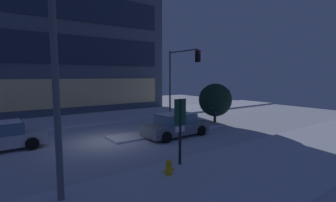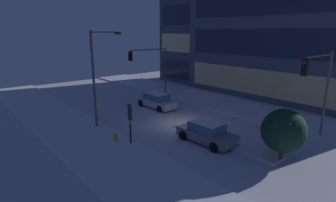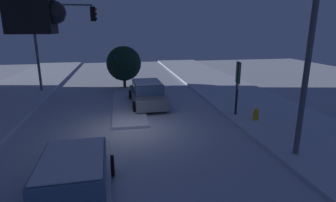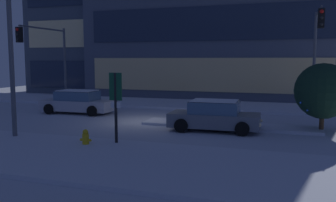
{
  "view_description": "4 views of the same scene",
  "coord_description": "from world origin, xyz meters",
  "px_view_note": "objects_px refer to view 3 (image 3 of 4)",
  "views": [
    {
      "loc": [
        -5.17,
        -13.55,
        3.89
      ],
      "look_at": [
        3.17,
        -1.77,
        2.38
      ],
      "focal_mm": 25.71,
      "sensor_mm": 36.0,
      "label": 1
    },
    {
      "loc": [
        16.27,
        -15.26,
        7.74
      ],
      "look_at": [
        0.77,
        -2.14,
        2.52
      ],
      "focal_mm": 29.3,
      "sensor_mm": 36.0,
      "label": 2
    },
    {
      "loc": [
        -11.89,
        0.31,
        4.61
      ],
      "look_at": [
        0.23,
        -1.91,
        1.26
      ],
      "focal_mm": 28.86,
      "sensor_mm": 36.0,
      "label": 3
    },
    {
      "loc": [
        7.47,
        -18.55,
        3.44
      ],
      "look_at": [
        1.64,
        -1.16,
        1.35
      ],
      "focal_mm": 38.71,
      "sensor_mm": 36.0,
      "label": 4
    }
  ],
  "objects_px": {
    "fire_hydrant": "(256,116)",
    "decorated_tree_median": "(124,64)",
    "car_near": "(148,94)",
    "street_lamp_arched": "(295,14)",
    "traffic_light_corner_far_right": "(60,30)",
    "parking_info_sign": "(238,82)",
    "car_far": "(75,185)"
  },
  "relations": [
    {
      "from": "parking_info_sign",
      "to": "car_near",
      "type": "bearing_deg",
      "value": -30.5
    },
    {
      "from": "fire_hydrant",
      "to": "parking_info_sign",
      "type": "xyz_separation_m",
      "value": [
        1.02,
        0.63,
        1.53
      ]
    },
    {
      "from": "car_near",
      "to": "fire_hydrant",
      "type": "relative_size",
      "value": 6.09
    },
    {
      "from": "car_near",
      "to": "street_lamp_arched",
      "type": "bearing_deg",
      "value": -155.08
    },
    {
      "from": "decorated_tree_median",
      "to": "parking_info_sign",
      "type": "bearing_deg",
      "value": -144.9
    },
    {
      "from": "street_lamp_arched",
      "to": "fire_hydrant",
      "type": "relative_size",
      "value": 10.6
    },
    {
      "from": "car_near",
      "to": "street_lamp_arched",
      "type": "height_order",
      "value": "street_lamp_arched"
    },
    {
      "from": "traffic_light_corner_far_right",
      "to": "parking_info_sign",
      "type": "distance_m",
      "value": 13.03
    },
    {
      "from": "car_near",
      "to": "street_lamp_arched",
      "type": "relative_size",
      "value": 0.57
    },
    {
      "from": "car_near",
      "to": "decorated_tree_median",
      "type": "relative_size",
      "value": 1.36
    },
    {
      "from": "fire_hydrant",
      "to": "decorated_tree_median",
      "type": "height_order",
      "value": "decorated_tree_median"
    },
    {
      "from": "parking_info_sign",
      "to": "fire_hydrant",
      "type": "bearing_deg",
      "value": 126.19
    },
    {
      "from": "fire_hydrant",
      "to": "decorated_tree_median",
      "type": "distance_m",
      "value": 11.12
    },
    {
      "from": "car_far",
      "to": "car_near",
      "type": "bearing_deg",
      "value": 161.13
    },
    {
      "from": "street_lamp_arched",
      "to": "decorated_tree_median",
      "type": "relative_size",
      "value": 2.37
    },
    {
      "from": "car_near",
      "to": "decorated_tree_median",
      "type": "bearing_deg",
      "value": 12.47
    },
    {
      "from": "street_lamp_arched",
      "to": "traffic_light_corner_far_right",
      "type": "bearing_deg",
      "value": -49.15
    },
    {
      "from": "traffic_light_corner_far_right",
      "to": "street_lamp_arched",
      "type": "distance_m",
      "value": 15.9
    },
    {
      "from": "traffic_light_corner_far_right",
      "to": "street_lamp_arched",
      "type": "bearing_deg",
      "value": -52.91
    },
    {
      "from": "street_lamp_arched",
      "to": "fire_hydrant",
      "type": "height_order",
      "value": "street_lamp_arched"
    },
    {
      "from": "car_near",
      "to": "parking_info_sign",
      "type": "bearing_deg",
      "value": -127.04
    },
    {
      "from": "fire_hydrant",
      "to": "street_lamp_arched",
      "type": "bearing_deg",
      "value": 164.05
    },
    {
      "from": "car_near",
      "to": "traffic_light_corner_far_right",
      "type": "relative_size",
      "value": 0.7
    },
    {
      "from": "car_far",
      "to": "fire_hydrant",
      "type": "height_order",
      "value": "car_far"
    },
    {
      "from": "parking_info_sign",
      "to": "decorated_tree_median",
      "type": "relative_size",
      "value": 0.89
    },
    {
      "from": "car_near",
      "to": "fire_hydrant",
      "type": "height_order",
      "value": "car_near"
    },
    {
      "from": "traffic_light_corner_far_right",
      "to": "decorated_tree_median",
      "type": "xyz_separation_m",
      "value": [
        0.09,
        -4.38,
        -2.46
      ]
    },
    {
      "from": "car_far",
      "to": "fire_hydrant",
      "type": "relative_size",
      "value": 6.51
    },
    {
      "from": "traffic_light_corner_far_right",
      "to": "fire_hydrant",
      "type": "bearing_deg",
      "value": -40.08
    },
    {
      "from": "car_far",
      "to": "traffic_light_corner_far_right",
      "type": "height_order",
      "value": "traffic_light_corner_far_right"
    },
    {
      "from": "car_near",
      "to": "decorated_tree_median",
      "type": "distance_m",
      "value": 5.24
    },
    {
      "from": "car_near",
      "to": "fire_hydrant",
      "type": "bearing_deg",
      "value": -131.24
    }
  ]
}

